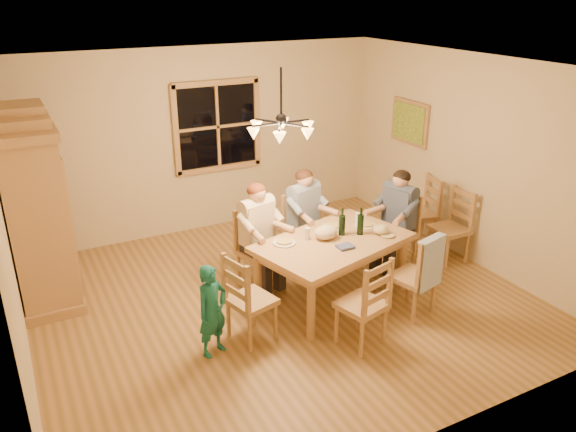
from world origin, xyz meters
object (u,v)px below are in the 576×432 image
child (212,311)px  chair_far_right (304,245)px  chair_spare_front (448,240)px  wine_bottle_b (361,221)px  dining_table (333,248)px  chair_end_left (252,313)px  chair_far_left (259,263)px  wine_bottle_a (342,222)px  chair_near_right (412,289)px  adult_woman (258,223)px  adult_plaid_man (305,207)px  chair_near_left (361,317)px  adult_slate_man (399,207)px  chair_spare_back (418,224)px  chandelier (281,128)px  chair_end_right (396,245)px  armoire (36,213)px

child → chair_far_right: bearing=12.5°
chair_spare_front → wine_bottle_b: bearing=95.6°
dining_table → chair_end_left: bearing=-165.2°
chair_far_left → wine_bottle_a: bearing=128.0°
chair_far_right → child: 2.15m
chair_spare_front → wine_bottle_a: bearing=92.4°
chair_near_right → adult_woman: 1.94m
adult_woman → wine_bottle_a: bearing=128.0°
dining_table → chair_near_right: (0.63, -0.68, -0.35)m
adult_plaid_man → chair_near_left: bearing=64.8°
adult_slate_man → chair_spare_back: adult_slate_man is taller
chandelier → dining_table: 1.54m
adult_slate_man → wine_bottle_b: size_ratio=2.65×
chair_spare_front → chair_end_left: bearing=98.9°
chair_spare_back → wine_bottle_b: bearing=127.2°
chandelier → dining_table: size_ratio=0.39×
chair_far_left → wine_bottle_a: wine_bottle_a is taller
adult_woman → chair_spare_front: size_ratio=0.88×
adult_slate_man → child: size_ratio=0.89×
chair_near_left → chair_near_right: 0.87m
chair_near_left → chair_end_left: bearing=133.3°
chair_far_left → chair_far_right: (0.75, 0.20, 0.00)m
dining_table → chair_spare_back: size_ratio=1.98×
chandelier → chair_spare_back: chandelier is taller
chandelier → child: (-1.08, -0.60, -1.59)m
chandelier → adult_plaid_man: chandelier is taller
chair_near_left → adult_plaid_man: (0.33, 1.79, 0.54)m
chair_end_right → wine_bottle_a: bearing=88.1°
adult_slate_man → chair_spare_front: size_ratio=0.88×
chair_near_left → adult_plaid_man: 1.90m
chandelier → chair_spare_back: bearing=11.7°
chair_far_right → adult_slate_man: 1.32m
chair_near_left → wine_bottle_b: 1.24m
chandelier → wine_bottle_a: size_ratio=2.33×
armoire → chair_near_right: 4.36m
chandelier → chair_end_left: size_ratio=0.78×
chair_far_left → adult_plaid_man: size_ratio=1.13×
wine_bottle_a → chair_spare_front: (1.74, 0.05, -0.62)m
adult_slate_man → wine_bottle_a: 1.03m
adult_woman → adult_plaid_man: bearing=180.0°
chandelier → adult_plaid_man: size_ratio=0.88×
chair_end_left → chair_end_right: bearing=90.0°
chair_far_left → wine_bottle_b: 1.36m
chair_far_right → chair_end_left: bearing=28.0°
chair_spare_back → chair_end_left: bearing=120.3°
chandelier → chair_spare_front: 3.03m
dining_table → chair_near_left: (-0.21, -0.91, -0.35)m
chair_end_right → adult_slate_man: adult_slate_man is taller
chair_near_right → child: (-2.25, 0.32, 0.19)m
chair_spare_back → chair_near_right: bearing=149.6°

